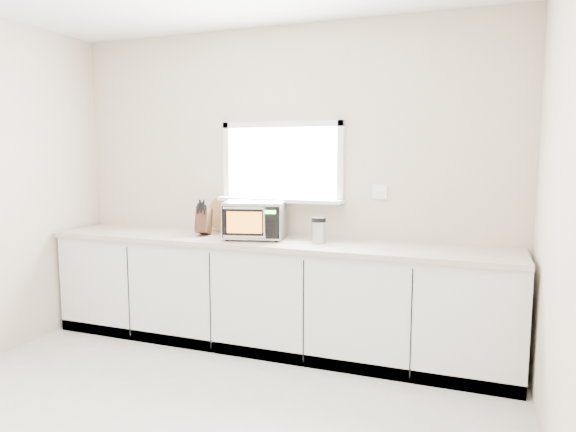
% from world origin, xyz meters
% --- Properties ---
extents(back_wall, '(4.00, 0.17, 2.70)m').
position_xyz_m(back_wall, '(0.00, 2.00, 1.36)').
color(back_wall, beige).
rests_on(back_wall, ground).
extents(cabinets, '(3.92, 0.60, 0.88)m').
position_xyz_m(cabinets, '(0.00, 1.70, 0.44)').
color(cabinets, silver).
rests_on(cabinets, ground).
extents(countertop, '(3.92, 0.64, 0.04)m').
position_xyz_m(countertop, '(0.00, 1.69, 0.90)').
color(countertop, beige).
rests_on(countertop, cabinets).
extents(microwave, '(0.56, 0.48, 0.31)m').
position_xyz_m(microwave, '(-0.14, 1.71, 1.08)').
color(microwave, black).
rests_on(microwave, countertop).
extents(knife_block, '(0.14, 0.23, 0.31)m').
position_xyz_m(knife_block, '(-0.63, 1.72, 1.05)').
color(knife_block, '#442B18').
rests_on(knife_block, countertop).
extents(cutting_board, '(0.33, 0.08, 0.33)m').
position_xyz_m(cutting_board, '(-0.54, 1.94, 1.09)').
color(cutting_board, '#A67940').
rests_on(cutting_board, countertop).
extents(coffee_grinder, '(0.14, 0.14, 0.21)m').
position_xyz_m(coffee_grinder, '(0.42, 1.71, 1.02)').
color(coffee_grinder, '#AEB0B5').
rests_on(coffee_grinder, countertop).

